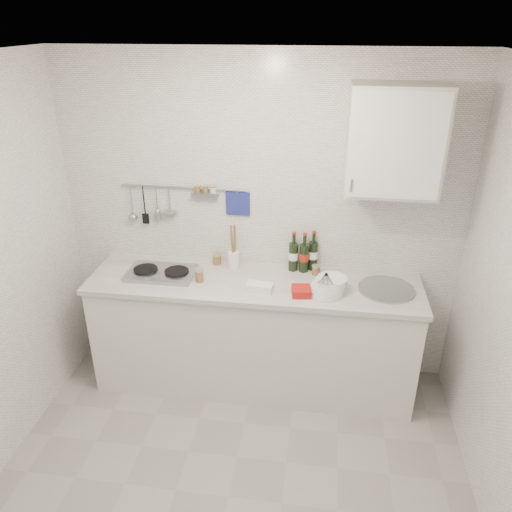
{
  "coord_description": "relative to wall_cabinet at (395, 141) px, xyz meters",
  "views": [
    {
      "loc": [
        0.47,
        -2.07,
        2.67
      ],
      "look_at": [
        0.05,
        0.9,
        1.22
      ],
      "focal_mm": 35.0,
      "sensor_mm": 36.0,
      "label": 1
    }
  ],
  "objects": [
    {
      "name": "wine_bottles",
      "position": [
        -0.55,
        0.11,
        -0.87
      ],
      "size": [
        0.22,
        0.12,
        0.31
      ],
      "rotation": [
        0.0,
        0.0,
        0.27
      ],
      "color": "black",
      "rests_on": "counter"
    },
    {
      "name": "wall_rail",
      "position": [
        -1.5,
        0.15,
        -0.52
      ],
      "size": [
        0.98,
        0.09,
        0.34
      ],
      "color": "#93969B",
      "rests_on": "back_wall"
    },
    {
      "name": "utensil_crock",
      "position": [
        -1.08,
        0.07,
        -0.94
      ],
      "size": [
        0.09,
        0.09,
        0.37
      ],
      "rotation": [
        0.0,
        0.0,
        0.24
      ],
      "color": "white",
      "rests_on": "counter"
    },
    {
      "name": "counter",
      "position": [
        -0.89,
        -0.12,
        -1.52
      ],
      "size": [
        2.44,
        0.64,
        0.96
      ],
      "color": "beige",
      "rests_on": "floor"
    },
    {
      "name": "jar_c",
      "position": [
        -0.33,
        -0.02,
        -0.99
      ],
      "size": [
        0.07,
        0.07,
        0.08
      ],
      "rotation": [
        0.0,
        0.0,
        -0.15
      ],
      "color": "brown",
      "rests_on": "counter"
    },
    {
      "name": "floor",
      "position": [
        -0.9,
        -1.22,
        -1.95
      ],
      "size": [
        3.0,
        3.0,
        0.0
      ],
      "primitive_type": "plane",
      "color": "gray",
      "rests_on": "ground"
    },
    {
      "name": "ceiling",
      "position": [
        -0.9,
        -1.22,
        0.55
      ],
      "size": [
        3.0,
        3.0,
        0.0
      ],
      "primitive_type": "plane",
      "rotation": [
        3.14,
        0.0,
        0.0
      ],
      "color": "silver",
      "rests_on": "back_wall"
    },
    {
      "name": "plate_stack_sink",
      "position": [
        -0.36,
        -0.21,
        -0.98
      ],
      "size": [
        0.28,
        0.26,
        0.12
      ],
      "rotation": [
        0.0,
        0.0,
        -0.04
      ],
      "color": "white",
      "rests_on": "counter"
    },
    {
      "name": "jar_b",
      "position": [
        -0.45,
        0.05,
        -0.99
      ],
      "size": [
        0.07,
        0.07,
        0.07
      ],
      "rotation": [
        0.0,
        0.0,
        0.19
      ],
      "color": "brown",
      "rests_on": "counter"
    },
    {
      "name": "jar_d",
      "position": [
        -1.29,
        -0.18,
        -0.98
      ],
      "size": [
        0.06,
        0.06,
        0.1
      ],
      "rotation": [
        0.0,
        0.0,
        -0.29
      ],
      "color": "brown",
      "rests_on": "counter"
    },
    {
      "name": "back_wall",
      "position": [
        -0.9,
        0.18,
        -0.7
      ],
      "size": [
        3.0,
        0.02,
        2.5
      ],
      "primitive_type": "cube",
      "color": "silver",
      "rests_on": "floor"
    },
    {
      "name": "wall_cabinet",
      "position": [
        0.0,
        0.0,
        0.0
      ],
      "size": [
        0.6,
        0.38,
        0.7
      ],
      "color": "beige",
      "rests_on": "back_wall"
    },
    {
      "name": "strawberry_punnet",
      "position": [
        -0.54,
        -0.27,
        -1.0
      ],
      "size": [
        0.15,
        0.15,
        0.06
      ],
      "primitive_type": "cube",
      "rotation": [
        0.0,
        0.0,
        0.13
      ],
      "color": "red",
      "rests_on": "counter"
    },
    {
      "name": "butter_dish",
      "position": [
        -0.84,
        -0.26,
        -1.0
      ],
      "size": [
        0.2,
        0.12,
        0.06
      ],
      "primitive_type": "cube",
      "rotation": [
        0.0,
        0.0,
        -0.17
      ],
      "color": "white",
      "rests_on": "counter"
    },
    {
      "name": "plate_stack_hob",
      "position": [
        -1.6,
        -0.09,
        -1.02
      ],
      "size": [
        0.27,
        0.27,
        0.02
      ],
      "rotation": [
        0.0,
        0.0,
        0.33
      ],
      "color": "#558AC0",
      "rests_on": "counter"
    },
    {
      "name": "jar_a",
      "position": [
        -1.22,
        0.12,
        -0.99
      ],
      "size": [
        0.07,
        0.07,
        0.08
      ],
      "rotation": [
        0.0,
        0.0,
        -0.34
      ],
      "color": "brown",
      "rests_on": "counter"
    }
  ]
}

